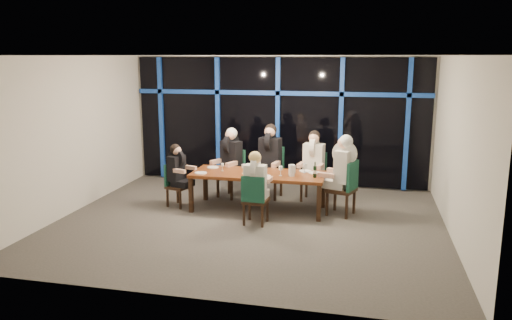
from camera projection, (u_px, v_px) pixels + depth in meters
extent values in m
plane|color=#56524C|center=(249.00, 222.00, 9.14)|extent=(7.00, 7.00, 0.00)
cube|color=silver|center=(279.00, 121.00, 11.70)|extent=(7.00, 0.04, 3.00)
cube|color=silver|center=(190.00, 183.00, 5.97)|extent=(7.00, 0.04, 3.00)
cube|color=silver|center=(72.00, 135.00, 9.60)|extent=(0.04, 6.00, 3.00)
cube|color=silver|center=(458.00, 150.00, 8.08)|extent=(0.04, 6.00, 3.00)
cube|color=white|center=(248.00, 56.00, 8.53)|extent=(7.00, 6.00, 0.04)
cube|color=black|center=(278.00, 121.00, 11.65)|extent=(6.86, 0.04, 2.94)
cube|color=#153FA4|center=(161.00, 118.00, 12.23)|extent=(0.10, 0.10, 2.94)
cube|color=#153FA4|center=(218.00, 120.00, 11.91)|extent=(0.10, 0.10, 2.94)
cube|color=#153FA4|center=(278.00, 122.00, 11.60)|extent=(0.10, 0.10, 2.94)
cube|color=#153FA4|center=(341.00, 123.00, 11.28)|extent=(0.10, 0.10, 2.94)
cube|color=#153FA4|center=(407.00, 125.00, 10.97)|extent=(0.10, 0.10, 2.94)
cube|color=#153FA4|center=(278.00, 93.00, 11.46)|extent=(6.86, 0.10, 0.10)
cube|color=#FF2D14|center=(327.00, 93.00, 11.57)|extent=(0.60, 0.05, 0.35)
cube|color=brown|center=(258.00, 174.00, 9.76)|extent=(2.60, 1.00, 0.06)
cube|color=black|center=(191.00, 195.00, 9.69)|extent=(0.08, 0.08, 0.69)
cube|color=black|center=(319.00, 203.00, 9.15)|extent=(0.08, 0.08, 0.69)
cube|color=black|center=(206.00, 184.00, 10.53)|extent=(0.08, 0.08, 0.69)
cube|color=black|center=(323.00, 191.00, 9.99)|extent=(0.08, 0.08, 0.69)
cube|color=black|center=(230.00, 176.00, 10.72)|extent=(0.63, 0.63, 0.06)
cube|color=#184E39|center=(236.00, 161.00, 10.83)|extent=(0.46, 0.24, 0.53)
cube|color=black|center=(218.00, 187.00, 10.73)|extent=(0.06, 0.06, 0.44)
cube|color=black|center=(232.00, 190.00, 10.51)|extent=(0.06, 0.06, 0.44)
cube|color=black|center=(229.00, 184.00, 11.03)|extent=(0.06, 0.06, 0.44)
cube|color=black|center=(243.00, 186.00, 10.81)|extent=(0.06, 0.06, 0.44)
cube|color=black|center=(269.00, 175.00, 10.68)|extent=(0.57, 0.57, 0.07)
cube|color=#184E39|center=(273.00, 159.00, 10.82)|extent=(0.51, 0.13, 0.56)
cube|color=black|center=(257.00, 188.00, 10.63)|extent=(0.05, 0.05, 0.47)
cube|color=black|center=(275.00, 190.00, 10.48)|extent=(0.05, 0.05, 0.47)
cube|color=black|center=(264.00, 184.00, 10.99)|extent=(0.05, 0.05, 0.47)
cube|color=black|center=(281.00, 185.00, 10.85)|extent=(0.05, 0.05, 0.47)
cube|color=black|center=(313.00, 179.00, 10.45)|extent=(0.54, 0.54, 0.06)
cube|color=#184E39|center=(316.00, 164.00, 10.58)|extent=(0.47, 0.13, 0.52)
cube|color=black|center=(301.00, 192.00, 10.40)|extent=(0.05, 0.05, 0.44)
cube|color=black|center=(319.00, 193.00, 10.26)|extent=(0.05, 0.05, 0.44)
cube|color=black|center=(306.00, 187.00, 10.74)|extent=(0.05, 0.05, 0.44)
cube|color=black|center=(323.00, 189.00, 10.60)|extent=(0.05, 0.05, 0.44)
cube|color=black|center=(179.00, 187.00, 10.07)|extent=(0.50, 0.50, 0.05)
cube|color=#184E39|center=(171.00, 174.00, 10.11)|extent=(0.16, 0.40, 0.45)
cube|color=black|center=(180.00, 200.00, 9.90)|extent=(0.04, 0.04, 0.38)
cube|color=black|center=(190.00, 196.00, 10.18)|extent=(0.04, 0.04, 0.38)
cube|color=black|center=(168.00, 198.00, 10.06)|extent=(0.04, 0.04, 0.38)
cube|color=black|center=(178.00, 194.00, 10.33)|extent=(0.04, 0.04, 0.38)
cube|color=black|center=(341.00, 190.00, 9.50)|extent=(0.62, 0.62, 0.07)
cube|color=#184E39|center=(353.00, 176.00, 9.33)|extent=(0.21, 0.48, 0.55)
cube|color=black|center=(335.00, 199.00, 9.82)|extent=(0.06, 0.06, 0.46)
cube|color=black|center=(327.00, 204.00, 9.49)|extent=(0.06, 0.06, 0.46)
cube|color=black|center=(354.00, 202.00, 9.62)|extent=(0.06, 0.06, 0.46)
cube|color=black|center=(347.00, 207.00, 9.29)|extent=(0.06, 0.06, 0.46)
cube|color=black|center=(256.00, 201.00, 9.01)|extent=(0.45, 0.45, 0.06)
cube|color=#184E39|center=(253.00, 190.00, 8.78)|extent=(0.43, 0.08, 0.47)
cube|color=black|center=(267.00, 211.00, 9.17)|extent=(0.04, 0.04, 0.40)
cube|color=black|center=(250.00, 209.00, 9.26)|extent=(0.04, 0.04, 0.40)
cube|color=black|center=(262.00, 217.00, 8.85)|extent=(0.04, 0.04, 0.40)
cube|color=black|center=(244.00, 215.00, 8.94)|extent=(0.04, 0.04, 0.40)
cube|color=black|center=(226.00, 172.00, 10.60)|extent=(0.53, 0.56, 0.15)
cube|color=black|center=(231.00, 155.00, 10.66)|extent=(0.49, 0.40, 0.59)
cylinder|color=black|center=(231.00, 144.00, 10.61)|extent=(0.27, 0.45, 0.44)
sphere|color=tan|center=(230.00, 135.00, 10.55)|extent=(0.22, 0.22, 0.22)
sphere|color=silver|center=(232.00, 133.00, 10.58)|extent=(0.24, 0.24, 0.24)
cube|color=tan|center=(216.00, 162.00, 10.61)|extent=(0.20, 0.32, 0.08)
cube|color=tan|center=(231.00, 164.00, 10.36)|extent=(0.20, 0.32, 0.08)
cube|color=black|center=(267.00, 171.00, 10.54)|extent=(0.47, 0.52, 0.16)
cube|color=black|center=(270.00, 152.00, 10.63)|extent=(0.48, 0.33, 0.63)
cylinder|color=black|center=(270.00, 141.00, 10.58)|extent=(0.18, 0.48, 0.47)
sphere|color=tan|center=(270.00, 132.00, 10.51)|extent=(0.23, 0.23, 0.23)
sphere|color=black|center=(271.00, 130.00, 10.55)|extent=(0.26, 0.26, 0.26)
cube|color=tan|center=(256.00, 163.00, 10.50)|extent=(0.14, 0.34, 0.09)
cube|color=tan|center=(276.00, 164.00, 10.34)|extent=(0.14, 0.34, 0.09)
cube|color=silver|center=(311.00, 175.00, 10.32)|extent=(0.44, 0.49, 0.15)
cube|color=silver|center=(314.00, 158.00, 10.40)|extent=(0.45, 0.32, 0.58)
cylinder|color=silver|center=(314.00, 147.00, 10.35)|extent=(0.17, 0.45, 0.44)
sphere|color=tan|center=(314.00, 138.00, 10.30)|extent=(0.22, 0.22, 0.22)
sphere|color=black|center=(315.00, 136.00, 10.33)|extent=(0.24, 0.24, 0.24)
cube|color=tan|center=(301.00, 165.00, 10.28)|extent=(0.13, 0.32, 0.08)
cube|color=tan|center=(320.00, 167.00, 10.12)|extent=(0.13, 0.32, 0.08)
cube|color=black|center=(183.00, 183.00, 10.00)|extent=(0.45, 0.42, 0.13)
cube|color=black|center=(177.00, 168.00, 10.01)|extent=(0.31, 0.41, 0.50)
cylinder|color=black|center=(176.00, 158.00, 9.97)|extent=(0.39, 0.20, 0.38)
sphere|color=tan|center=(177.00, 150.00, 9.93)|extent=(0.19, 0.19, 0.19)
sphere|color=black|center=(175.00, 149.00, 9.94)|extent=(0.21, 0.21, 0.21)
cube|color=tan|center=(179.00, 171.00, 9.76)|extent=(0.28, 0.15, 0.07)
cube|color=tan|center=(191.00, 168.00, 10.06)|extent=(0.28, 0.15, 0.07)
cube|color=silver|center=(335.00, 183.00, 9.55)|extent=(0.56, 0.52, 0.15)
cube|color=silver|center=(344.00, 166.00, 9.39)|extent=(0.39, 0.50, 0.61)
cylinder|color=silver|center=(345.00, 153.00, 9.34)|extent=(0.47, 0.25, 0.46)
sphere|color=tan|center=(344.00, 143.00, 9.31)|extent=(0.23, 0.23, 0.23)
sphere|color=silver|center=(346.00, 141.00, 9.28)|extent=(0.25, 0.25, 0.25)
cube|color=tan|center=(335.00, 171.00, 9.74)|extent=(0.34, 0.19, 0.09)
cube|color=tan|center=(326.00, 175.00, 9.37)|extent=(0.34, 0.19, 0.09)
cube|color=silver|center=(258.00, 194.00, 9.10)|extent=(0.37, 0.42, 0.13)
cube|color=silver|center=(255.00, 179.00, 8.89)|extent=(0.39, 0.25, 0.53)
cylinder|color=silver|center=(255.00, 168.00, 8.85)|extent=(0.12, 0.40, 0.40)
sphere|color=tan|center=(256.00, 158.00, 8.83)|extent=(0.20, 0.20, 0.20)
sphere|color=tan|center=(255.00, 157.00, 8.79)|extent=(0.22, 0.22, 0.22)
cube|color=tan|center=(269.00, 180.00, 9.06)|extent=(0.09, 0.29, 0.08)
cube|color=tan|center=(249.00, 178.00, 9.17)|extent=(0.09, 0.29, 0.08)
cylinder|color=white|center=(213.00, 167.00, 10.22)|extent=(0.24, 0.24, 0.01)
cylinder|color=white|center=(260.00, 168.00, 10.12)|extent=(0.24, 0.24, 0.01)
cylinder|color=white|center=(305.00, 171.00, 9.89)|extent=(0.24, 0.24, 0.01)
cylinder|color=white|center=(201.00, 173.00, 9.73)|extent=(0.24, 0.24, 0.01)
cylinder|color=white|center=(315.00, 173.00, 9.73)|extent=(0.24, 0.24, 0.01)
cylinder|color=white|center=(264.00, 176.00, 9.47)|extent=(0.24, 0.24, 0.01)
cylinder|color=black|center=(315.00, 172.00, 9.36)|extent=(0.07, 0.07, 0.22)
cylinder|color=black|center=(315.00, 164.00, 9.33)|extent=(0.03, 0.03, 0.08)
cylinder|color=silver|center=(315.00, 172.00, 9.36)|extent=(0.07, 0.07, 0.06)
cylinder|color=silver|center=(292.00, 170.00, 9.49)|extent=(0.12, 0.12, 0.22)
cylinder|color=silver|center=(295.00, 169.00, 9.47)|extent=(0.02, 0.02, 0.15)
cylinder|color=#F7A94A|center=(251.00, 174.00, 9.59)|extent=(0.05, 0.05, 0.03)
cylinder|color=silver|center=(243.00, 173.00, 9.71)|extent=(0.07, 0.07, 0.01)
cylinder|color=silver|center=(243.00, 171.00, 9.70)|extent=(0.01, 0.01, 0.11)
cylinder|color=silver|center=(243.00, 166.00, 9.68)|extent=(0.07, 0.07, 0.07)
cylinder|color=silver|center=(261.00, 173.00, 9.78)|extent=(0.06, 0.06, 0.01)
cylinder|color=silver|center=(261.00, 170.00, 9.77)|extent=(0.01, 0.01, 0.09)
cylinder|color=silver|center=(261.00, 166.00, 9.75)|extent=(0.06, 0.06, 0.06)
cylinder|color=silver|center=(281.00, 175.00, 9.54)|extent=(0.07, 0.07, 0.01)
cylinder|color=silver|center=(281.00, 173.00, 9.53)|extent=(0.01, 0.01, 0.11)
cylinder|color=silver|center=(281.00, 168.00, 9.51)|extent=(0.07, 0.07, 0.07)
cylinder|color=silver|center=(222.00, 171.00, 9.94)|extent=(0.06, 0.06, 0.01)
cylinder|color=silver|center=(222.00, 168.00, 9.93)|extent=(0.01, 0.01, 0.09)
cylinder|color=silver|center=(222.00, 165.00, 9.92)|extent=(0.06, 0.06, 0.06)
cylinder|color=white|center=(304.00, 173.00, 9.77)|extent=(0.07, 0.07, 0.01)
cylinder|color=white|center=(304.00, 170.00, 9.76)|extent=(0.01, 0.01, 0.10)
cylinder|color=white|center=(305.00, 165.00, 9.74)|extent=(0.07, 0.07, 0.07)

